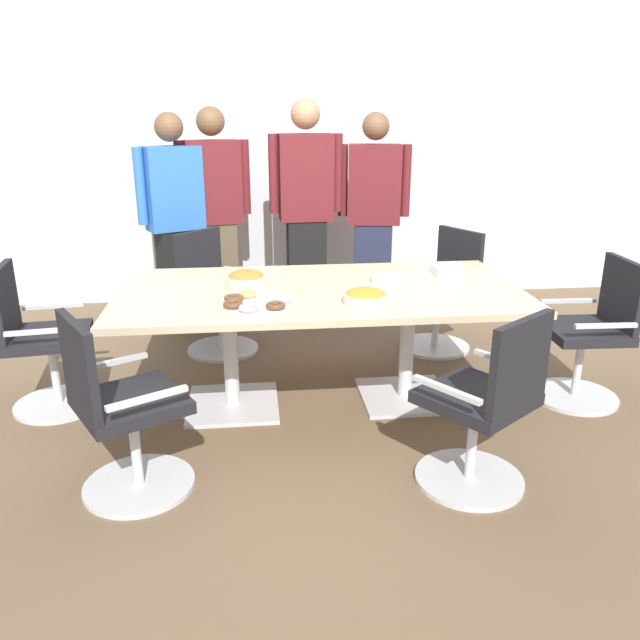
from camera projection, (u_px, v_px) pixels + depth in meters
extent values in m
cube|color=brown|center=(320.00, 402.00, 3.97)|extent=(10.00, 10.00, 0.01)
cube|color=silver|center=(292.00, 151.00, 5.78)|extent=(8.00, 0.10, 2.80)
cube|color=#CCB793|center=(320.00, 292.00, 3.74)|extent=(2.40, 1.20, 0.04)
cube|color=silver|center=(233.00, 404.00, 3.91)|extent=(0.56, 0.56, 0.02)
cylinder|color=silver|center=(231.00, 351.00, 3.80)|extent=(0.09, 0.09, 0.69)
cube|color=silver|center=(404.00, 396.00, 4.03)|extent=(0.56, 0.56, 0.02)
cylinder|color=silver|center=(407.00, 344.00, 3.91)|extent=(0.09, 0.09, 0.69)
cylinder|color=silver|center=(60.00, 404.00, 3.92)|extent=(0.60, 0.60, 0.02)
cylinder|color=silver|center=(55.00, 372.00, 3.85)|extent=(0.05, 0.05, 0.41)
cube|color=black|center=(50.00, 337.00, 3.77)|extent=(0.51, 0.51, 0.06)
cube|color=black|center=(6.00, 301.00, 3.65)|extent=(0.09, 0.44, 0.42)
cube|color=silver|center=(53.00, 306.00, 3.96)|extent=(0.37, 0.07, 0.02)
cube|color=silver|center=(39.00, 332.00, 3.51)|extent=(0.37, 0.07, 0.02)
cylinder|color=silver|center=(140.00, 484.00, 3.07)|extent=(0.74, 0.74, 0.02)
cylinder|color=silver|center=(135.00, 446.00, 3.01)|extent=(0.05, 0.05, 0.41)
cube|color=black|center=(131.00, 403.00, 2.93)|extent=(0.63, 0.63, 0.06)
cube|color=black|center=(79.00, 366.00, 2.74)|extent=(0.25, 0.40, 0.42)
cube|color=silver|center=(111.00, 363.00, 3.08)|extent=(0.33, 0.21, 0.02)
cube|color=silver|center=(148.00, 398.00, 2.70)|extent=(0.33, 0.21, 0.02)
cylinder|color=silver|center=(469.00, 478.00, 3.13)|extent=(0.75, 0.75, 0.02)
cylinder|color=silver|center=(472.00, 440.00, 3.06)|extent=(0.05, 0.05, 0.41)
cube|color=black|center=(476.00, 398.00, 2.98)|extent=(0.64, 0.64, 0.06)
cube|color=black|center=(520.00, 364.00, 2.76)|extent=(0.38, 0.29, 0.42)
cube|color=silver|center=(446.00, 389.00, 2.79)|extent=(0.24, 0.32, 0.02)
cube|color=silver|center=(507.00, 361.00, 3.10)|extent=(0.24, 0.32, 0.02)
cylinder|color=silver|center=(574.00, 396.00, 4.02)|extent=(0.56, 0.56, 0.02)
cylinder|color=silver|center=(578.00, 365.00, 3.95)|extent=(0.05, 0.05, 0.41)
cube|color=black|center=(583.00, 331.00, 3.87)|extent=(0.48, 0.48, 0.06)
cube|color=black|center=(622.00, 293.00, 3.81)|extent=(0.06, 0.44, 0.42)
cube|color=silver|center=(606.00, 326.00, 3.60)|extent=(0.37, 0.05, 0.02)
cube|color=silver|center=(568.00, 301.00, 4.07)|extent=(0.37, 0.05, 0.02)
cylinder|color=silver|center=(434.00, 346.00, 4.86)|extent=(0.73, 0.73, 0.02)
cylinder|color=silver|center=(436.00, 320.00, 4.79)|extent=(0.05, 0.05, 0.41)
cube|color=black|center=(438.00, 291.00, 4.72)|extent=(0.62, 0.62, 0.06)
cube|color=black|center=(459.00, 257.00, 4.75)|extent=(0.24, 0.40, 0.42)
cube|color=silver|center=(463.00, 283.00, 4.49)|extent=(0.34, 0.20, 0.02)
cube|color=silver|center=(416.00, 269.00, 4.87)|extent=(0.34, 0.20, 0.02)
cylinder|color=silver|center=(223.00, 349.00, 4.81)|extent=(0.76, 0.76, 0.02)
cylinder|color=silver|center=(222.00, 322.00, 4.74)|extent=(0.05, 0.05, 0.41)
cube|color=black|center=(220.00, 293.00, 4.66)|extent=(0.65, 0.65, 0.06)
cube|color=black|center=(199.00, 258.00, 4.70)|extent=(0.32, 0.35, 0.42)
cube|color=silver|center=(242.00, 271.00, 4.81)|extent=(0.29, 0.27, 0.02)
cube|color=silver|center=(195.00, 285.00, 4.44)|extent=(0.29, 0.27, 0.02)
cube|color=black|center=(180.00, 279.00, 5.23)|extent=(0.38, 0.32, 0.83)
cube|color=blue|center=(173.00, 189.00, 4.99)|extent=(0.49, 0.39, 0.66)
sphere|color=brown|center=(169.00, 127.00, 4.83)|extent=(0.23, 0.23, 0.23)
cylinder|color=blue|center=(204.00, 182.00, 5.11)|extent=(0.11, 0.11, 0.59)
cylinder|color=blue|center=(140.00, 186.00, 4.84)|extent=(0.11, 0.11, 0.59)
cube|color=brown|center=(219.00, 272.00, 5.40)|extent=(0.35, 0.26, 0.85)
cube|color=maroon|center=(214.00, 182.00, 5.15)|extent=(0.47, 0.30, 0.68)
sphere|color=brown|center=(210.00, 121.00, 4.99)|extent=(0.23, 0.23, 0.23)
cylinder|color=maroon|center=(245.00, 177.00, 5.21)|extent=(0.09, 0.09, 0.61)
cylinder|color=maroon|center=(181.00, 179.00, 5.06)|extent=(0.09, 0.09, 0.61)
cube|color=black|center=(306.00, 271.00, 5.37)|extent=(0.33, 0.22, 0.88)
cube|color=maroon|center=(306.00, 178.00, 5.12)|extent=(0.45, 0.24, 0.70)
sphere|color=tan|center=(305.00, 114.00, 4.95)|extent=(0.24, 0.24, 0.24)
cylinder|color=maroon|center=(337.00, 173.00, 5.14)|extent=(0.08, 0.08, 0.63)
cylinder|color=maroon|center=(274.00, 174.00, 5.06)|extent=(0.08, 0.08, 0.63)
cube|color=#232842|center=(372.00, 271.00, 5.49)|extent=(0.35, 0.25, 0.83)
cube|color=maroon|center=(374.00, 185.00, 5.25)|extent=(0.47, 0.29, 0.66)
sphere|color=brown|center=(376.00, 126.00, 5.10)|extent=(0.23, 0.23, 0.23)
cylinder|color=maroon|center=(406.00, 181.00, 5.23)|extent=(0.09, 0.09, 0.59)
cylinder|color=maroon|center=(343.00, 181.00, 5.25)|extent=(0.09, 0.09, 0.59)
cylinder|color=beige|center=(246.00, 282.00, 3.72)|extent=(0.24, 0.24, 0.08)
ellipsoid|color=#AD702D|center=(246.00, 276.00, 3.71)|extent=(0.21, 0.21, 0.07)
cylinder|color=beige|center=(365.00, 298.00, 3.44)|extent=(0.25, 0.25, 0.06)
ellipsoid|color=orange|center=(366.00, 294.00, 3.43)|extent=(0.22, 0.22, 0.05)
cylinder|color=white|center=(257.00, 304.00, 3.41)|extent=(0.38, 0.38, 0.01)
torus|color=pink|center=(283.00, 299.00, 3.43)|extent=(0.11, 0.11, 0.03)
torus|color=white|center=(276.00, 295.00, 3.50)|extent=(0.11, 0.11, 0.03)
torus|color=tan|center=(247.00, 294.00, 3.52)|extent=(0.11, 0.11, 0.03)
torus|color=brown|center=(234.00, 298.00, 3.44)|extent=(0.11, 0.11, 0.03)
torus|color=brown|center=(233.00, 304.00, 3.33)|extent=(0.11, 0.11, 0.03)
torus|color=pink|center=(248.00, 308.00, 3.27)|extent=(0.11, 0.11, 0.03)
torus|color=brown|center=(276.00, 306.00, 3.31)|extent=(0.11, 0.11, 0.03)
cylinder|color=white|center=(388.00, 282.00, 3.86)|extent=(0.22, 0.22, 0.01)
cylinder|color=silver|center=(388.00, 281.00, 3.85)|extent=(0.22, 0.22, 0.01)
cylinder|color=white|center=(388.00, 280.00, 3.85)|extent=(0.22, 0.22, 0.01)
cylinder|color=silver|center=(389.00, 279.00, 3.85)|extent=(0.22, 0.22, 0.01)
cylinder|color=white|center=(389.00, 278.00, 3.85)|extent=(0.22, 0.22, 0.01)
cylinder|color=silver|center=(389.00, 277.00, 3.85)|extent=(0.22, 0.22, 0.01)
cylinder|color=white|center=(389.00, 276.00, 3.84)|extent=(0.22, 0.22, 0.01)
cube|color=white|center=(446.00, 270.00, 4.04)|extent=(0.16, 0.16, 0.06)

